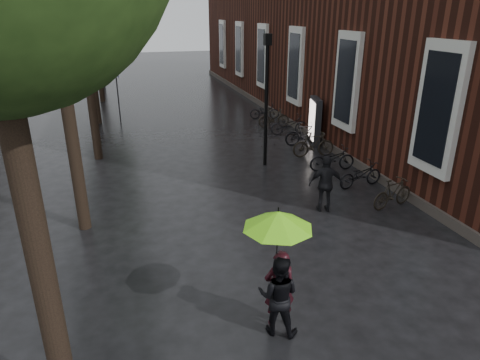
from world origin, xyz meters
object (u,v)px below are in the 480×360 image
object	(u,v)px
pedestrian_walking	(326,184)
parked_bicycles	(308,139)
ad_lightbox	(315,121)
person_burgundy	(279,288)
person_black	(278,295)
lamp_post	(267,89)

from	to	relation	value
pedestrian_walking	parked_bicycles	bearing A→B (deg)	-94.60
ad_lightbox	parked_bicycles	bearing A→B (deg)	-114.80
parked_bicycles	person_burgundy	bearing A→B (deg)	-116.83
parked_bicycles	ad_lightbox	distance (m)	1.19
person_burgundy	pedestrian_walking	xyz separation A→B (m)	(3.01, 4.23, 0.06)
person_black	parked_bicycles	size ratio (longest dim) A/B	0.12
person_burgundy	ad_lightbox	distance (m)	12.04
pedestrian_walking	lamp_post	xyz separation A→B (m)	(-0.38, 4.27, 2.04)
lamp_post	ad_lightbox	bearing A→B (deg)	35.50
person_burgundy	person_black	world-z (taller)	person_burgundy
pedestrian_walking	lamp_post	bearing A→B (deg)	-70.22
ad_lightbox	lamp_post	size ratio (longest dim) A/B	0.42
parked_bicycles	ad_lightbox	xyz separation A→B (m)	(0.66, 0.83, 0.54)
pedestrian_walking	ad_lightbox	size ratio (longest dim) A/B	0.84
person_black	lamp_post	world-z (taller)	lamp_post
parked_bicycles	lamp_post	world-z (taller)	lamp_post
person_burgundy	ad_lightbox	xyz separation A→B (m)	(5.63, 10.64, 0.22)
person_burgundy	parked_bicycles	bearing A→B (deg)	-111.65
pedestrian_walking	person_black	bearing A→B (deg)	69.54
person_black	pedestrian_walking	xyz separation A→B (m)	(3.10, 4.41, 0.07)
parked_bicycles	lamp_post	bearing A→B (deg)	-150.72
ad_lightbox	lamp_post	distance (m)	4.13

